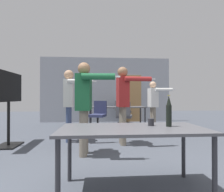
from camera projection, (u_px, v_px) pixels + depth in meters
back_wall at (107, 90)px, 7.68m from camera, size 5.65×0.12×2.81m
conference_table_near at (132, 134)px, 1.97m from camera, size 1.63×0.76×0.73m
conference_table_far at (117, 108)px, 6.41m from camera, size 2.05×0.82×0.73m
tv_screen at (9, 99)px, 3.81m from camera, size 0.44×1.16×1.63m
person_center_tall at (123, 97)px, 3.98m from camera, size 0.82×0.62×1.76m
person_left_plaid at (69, 98)px, 4.24m from camera, size 0.79×0.57×1.73m
person_right_polo at (153, 101)px, 5.53m from camera, size 0.73×0.62×1.57m
person_far_watching at (85, 99)px, 3.25m from camera, size 0.78×0.71×1.72m
office_chair_mid_tucked at (124, 118)px, 5.42m from camera, size 0.57×0.62×0.93m
office_chair_far_right at (122, 113)px, 7.31m from camera, size 0.69×0.68×0.92m
office_chair_far_left at (98, 117)px, 5.60m from camera, size 0.59×0.64×0.95m
beer_bottle at (169, 112)px, 2.04m from camera, size 0.06×0.06×0.37m
drink_cup at (151, 122)px, 2.10m from camera, size 0.07×0.07×0.09m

